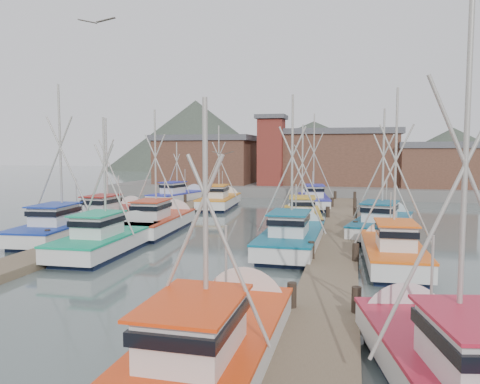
% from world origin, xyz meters
% --- Properties ---
extents(ground, '(260.00, 260.00, 0.00)m').
position_xyz_m(ground, '(0.00, 0.00, 0.00)').
color(ground, '#50615E').
rests_on(ground, ground).
extents(dock_left, '(2.30, 46.00, 1.50)m').
position_xyz_m(dock_left, '(-7.00, 4.04, 0.21)').
color(dock_left, brown).
rests_on(dock_left, ground).
extents(dock_right, '(2.30, 46.00, 1.50)m').
position_xyz_m(dock_right, '(7.00, 4.04, 0.21)').
color(dock_right, brown).
rests_on(dock_right, ground).
extents(quay, '(44.00, 16.00, 1.20)m').
position_xyz_m(quay, '(0.00, 37.00, 0.60)').
color(quay, slate).
rests_on(quay, ground).
extents(shed_left, '(12.72, 8.48, 6.20)m').
position_xyz_m(shed_left, '(-11.00, 35.00, 4.34)').
color(shed_left, brown).
rests_on(shed_left, quay).
extents(shed_center, '(14.84, 9.54, 6.90)m').
position_xyz_m(shed_center, '(6.00, 37.00, 4.69)').
color(shed_center, brown).
rests_on(shed_center, quay).
extents(shed_right, '(8.48, 6.36, 5.20)m').
position_xyz_m(shed_right, '(17.00, 34.00, 3.84)').
color(shed_right, brown).
rests_on(shed_right, quay).
extents(lookout_tower, '(3.60, 3.60, 8.50)m').
position_xyz_m(lookout_tower, '(-2.00, 33.00, 5.55)').
color(lookout_tower, maroon).
rests_on(lookout_tower, quay).
extents(distant_hills, '(175.00, 140.00, 42.00)m').
position_xyz_m(distant_hills, '(-12.76, 122.59, 0.00)').
color(distant_hills, '#465144').
rests_on(distant_hills, ground).
extents(boat_1, '(3.03, 8.94, 7.30)m').
position_xyz_m(boat_1, '(4.65, -12.99, 0.68)').
color(boat_1, '#0F1934').
rests_on(boat_1, ground).
extents(boat_3, '(4.10, 8.45, 9.23)m').
position_xyz_m(boat_3, '(9.87, -12.80, 0.68)').
color(boat_3, '#0F1934').
rests_on(boat_3, ground).
extents(boat_4, '(3.20, 8.88, 7.83)m').
position_xyz_m(boat_4, '(-4.69, -1.08, 0.68)').
color(boat_4, '#0F1934').
rests_on(boat_4, ground).
extents(boat_5, '(3.68, 9.24, 9.10)m').
position_xyz_m(boat_5, '(4.69, 1.71, 0.68)').
color(boat_5, '#0F1934').
rests_on(boat_5, ground).
extents(boat_6, '(4.14, 9.69, 10.15)m').
position_xyz_m(boat_6, '(-9.30, 1.88, 0.69)').
color(boat_6, '#0F1934').
rests_on(boat_6, ground).
extents(boat_7, '(3.52, 8.10, 8.82)m').
position_xyz_m(boat_7, '(9.65, -0.78, 0.68)').
color(boat_7, '#0F1934').
rests_on(boat_7, ground).
extents(boat_8, '(3.55, 9.12, 8.80)m').
position_xyz_m(boat_8, '(-4.72, 5.36, 0.68)').
color(boat_8, '#0F1934').
rests_on(boat_8, ground).
extents(boat_9, '(3.50, 8.52, 7.86)m').
position_xyz_m(boat_9, '(4.28, 9.79, 0.68)').
color(boat_9, '#0F1934').
rests_on(boat_9, ground).
extents(boat_10, '(3.50, 8.79, 8.45)m').
position_xyz_m(boat_10, '(-9.42, 7.52, 0.68)').
color(boat_10, '#0F1934').
rests_on(boat_10, ground).
extents(boat_11, '(4.64, 9.61, 8.82)m').
position_xyz_m(boat_11, '(9.77, 7.73, 0.68)').
color(boat_11, '#0F1934').
rests_on(boat_11, ground).
extents(boat_12, '(3.43, 9.05, 8.48)m').
position_xyz_m(boat_12, '(-4.49, 19.18, 0.68)').
color(boat_12, '#0F1934').
rests_on(boat_12, ground).
extents(boat_13, '(3.79, 8.90, 9.57)m').
position_xyz_m(boat_13, '(4.08, 21.53, 0.68)').
color(boat_13, '#0F1934').
rests_on(boat_13, ground).
extents(boat_14, '(4.14, 8.76, 6.95)m').
position_xyz_m(boat_14, '(-9.72, 22.26, 0.68)').
color(boat_14, '#0F1934').
rests_on(boat_14, ground).
extents(gull_near, '(1.55, 0.64, 0.24)m').
position_xyz_m(gull_near, '(-1.92, -6.85, 10.36)').
color(gull_near, gray).
rests_on(gull_near, ground).
extents(gull_far, '(1.53, 0.66, 0.24)m').
position_xyz_m(gull_far, '(-0.23, 5.01, 5.24)').
color(gull_far, gray).
rests_on(gull_far, ground).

